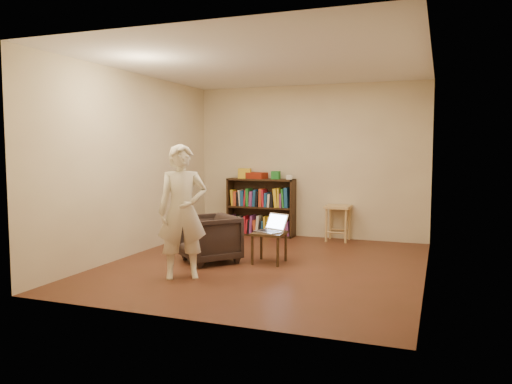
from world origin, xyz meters
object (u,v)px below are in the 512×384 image
(bookshelf, at_px, (261,210))
(stool, at_px, (338,212))
(side_table, at_px, (269,237))
(armchair, at_px, (209,239))
(laptop, at_px, (272,228))
(person, at_px, (182,212))

(bookshelf, distance_m, stool, 1.37)
(stool, xyz_separation_m, side_table, (-0.54, -1.92, -0.13))
(armchair, bearing_deg, laptop, 58.54)
(armchair, bearing_deg, person, -45.52)
(armchair, bearing_deg, bookshelf, 131.43)
(bookshelf, height_order, person, person)
(bookshelf, bearing_deg, person, -87.74)
(bookshelf, relative_size, armchair, 1.72)
(bookshelf, bearing_deg, laptop, -66.38)
(side_table, height_order, laptop, laptop)
(bookshelf, distance_m, armchair, 2.21)
(stool, distance_m, person, 3.26)
(bookshelf, xyz_separation_m, laptop, (0.85, -1.94, 0.03))
(side_table, bearing_deg, bookshelf, 112.69)
(stool, bearing_deg, bookshelf, 177.33)
(armchair, relative_size, laptop, 1.55)
(armchair, distance_m, laptop, 0.85)
(bookshelf, distance_m, laptop, 2.12)
(bookshelf, relative_size, stool, 2.04)
(laptop, bearing_deg, person, -98.67)
(bookshelf, relative_size, laptop, 2.65)
(person, bearing_deg, bookshelf, 59.93)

